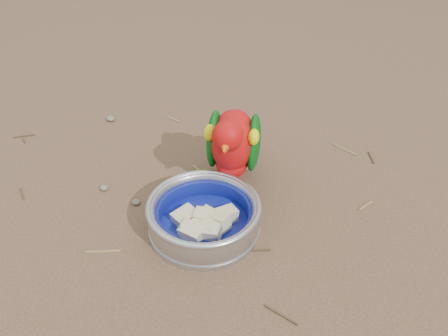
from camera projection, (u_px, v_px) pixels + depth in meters
The scene contains 6 objects.
ground at pixel (159, 207), 0.96m from camera, with size 60.00×60.00×0.00m, color brown.
food_bowl at pixel (204, 226), 0.91m from camera, with size 0.20×0.20×0.02m, color #B2B2BA.
bowl_wall at pixel (204, 214), 0.89m from camera, with size 0.20×0.20×0.04m, color #B2B2BA, non-canonical shape.
fruit_wedges at pixel (204, 217), 0.89m from camera, with size 0.12×0.12×0.03m, color beige, non-canonical shape.
lory_parrot at pixel (232, 150), 0.96m from camera, with size 0.10×0.22×0.18m, color #B90C0D, non-canonical shape.
ground_debris at pixel (180, 184), 1.01m from camera, with size 0.90×0.80×0.01m, color olive, non-canonical shape.
Camera 1 is at (0.47, -0.56, 0.64)m, focal length 40.00 mm.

